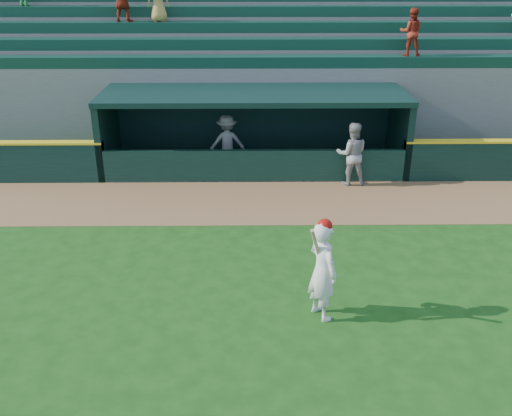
{
  "coord_description": "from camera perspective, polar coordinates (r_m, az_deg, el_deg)",
  "views": [
    {
      "loc": [
        -0.12,
        -9.66,
        6.34
      ],
      "look_at": [
        0.0,
        1.6,
        1.3
      ],
      "focal_mm": 40.0,
      "sensor_mm": 36.0,
      "label": 1
    }
  ],
  "objects": [
    {
      "name": "warning_track",
      "position": [
        15.88,
        -0.13,
        0.6
      ],
      "size": [
        40.0,
        3.0,
        0.01
      ],
      "primitive_type": "cube",
      "color": "brown",
      "rests_on": "ground"
    },
    {
      "name": "dugout_player_front",
      "position": [
        17.09,
        9.56,
        5.36
      ],
      "size": [
        0.94,
        0.75,
        1.89
      ],
      "primitive_type": "imported",
      "rotation": [
        0.0,
        0.0,
        3.11
      ],
      "color": "gray",
      "rests_on": "ground"
    },
    {
      "name": "stands",
      "position": [
        22.58,
        -0.27,
        14.05
      ],
      "size": [
        34.5,
        6.25,
        7.61
      ],
      "color": "slate",
      "rests_on": "ground"
    },
    {
      "name": "ground",
      "position": [
        11.56,
        0.09,
        -9.16
      ],
      "size": [
        120.0,
        120.0,
        0.0
      ],
      "primitive_type": "plane",
      "color": "#194611",
      "rests_on": "ground"
    },
    {
      "name": "batter_at_plate",
      "position": [
        10.64,
        6.67,
        -6.1
      ],
      "size": [
        0.76,
        0.89,
        2.05
      ],
      "color": "white",
      "rests_on": "ground"
    },
    {
      "name": "dugout",
      "position": [
        18.36,
        -0.22,
        8.36
      ],
      "size": [
        9.4,
        2.8,
        2.46
      ],
      "color": "slate",
      "rests_on": "ground"
    },
    {
      "name": "dugout_player_inside",
      "position": [
        18.2,
        -2.91,
        6.59
      ],
      "size": [
        1.21,
        0.8,
        1.74
      ],
      "primitive_type": "imported",
      "rotation": [
        0.0,
        0.0,
        3.28
      ],
      "color": "gray",
      "rests_on": "ground"
    }
  ]
}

